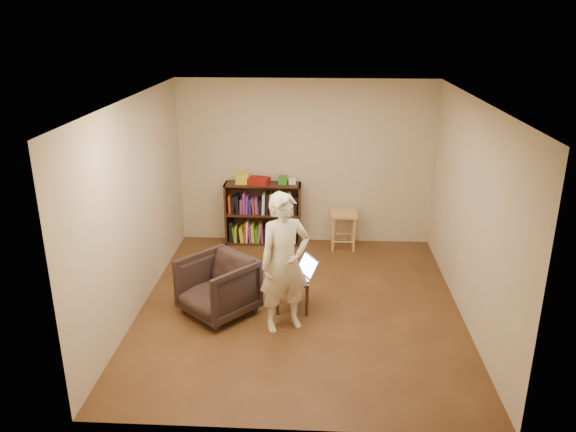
# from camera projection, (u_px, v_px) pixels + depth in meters

# --- Properties ---
(floor) EXTENTS (4.50, 4.50, 0.00)m
(floor) POSITION_uv_depth(u_px,v_px,m) (300.00, 306.00, 7.13)
(floor) COLOR #462A16
(floor) RESTS_ON ground
(ceiling) EXTENTS (4.50, 4.50, 0.00)m
(ceiling) POSITION_uv_depth(u_px,v_px,m) (302.00, 100.00, 6.24)
(ceiling) COLOR silver
(ceiling) RESTS_ON wall_back
(wall_back) EXTENTS (4.00, 0.00, 4.00)m
(wall_back) POSITION_uv_depth(u_px,v_px,m) (305.00, 163.00, 8.80)
(wall_back) COLOR beige
(wall_back) RESTS_ON floor
(wall_left) EXTENTS (0.00, 4.50, 4.50)m
(wall_left) POSITION_uv_depth(u_px,v_px,m) (136.00, 207.00, 6.79)
(wall_left) COLOR beige
(wall_left) RESTS_ON floor
(wall_right) EXTENTS (0.00, 4.50, 4.50)m
(wall_right) POSITION_uv_depth(u_px,v_px,m) (471.00, 213.00, 6.58)
(wall_right) COLOR beige
(wall_right) RESTS_ON floor
(bookshelf) EXTENTS (1.20, 0.30, 1.00)m
(bookshelf) POSITION_uv_depth(u_px,v_px,m) (263.00, 217.00, 8.98)
(bookshelf) COLOR black
(bookshelf) RESTS_ON floor
(box_yellow) EXTENTS (0.21, 0.16, 0.17)m
(box_yellow) POSITION_uv_depth(u_px,v_px,m) (243.00, 179.00, 8.74)
(box_yellow) COLOR #CDD125
(box_yellow) RESTS_ON bookshelf
(red_cloth) EXTENTS (0.36, 0.30, 0.10)m
(red_cloth) POSITION_uv_depth(u_px,v_px,m) (259.00, 181.00, 8.73)
(red_cloth) COLOR maroon
(red_cloth) RESTS_ON bookshelf
(box_green) EXTENTS (0.13, 0.13, 0.13)m
(box_green) POSITION_uv_depth(u_px,v_px,m) (283.00, 180.00, 8.74)
(box_green) COLOR #2D8022
(box_green) RESTS_ON bookshelf
(box_white) EXTENTS (0.12, 0.12, 0.09)m
(box_white) POSITION_uv_depth(u_px,v_px,m) (292.00, 181.00, 8.75)
(box_white) COLOR white
(box_white) RESTS_ON bookshelf
(stool) EXTENTS (0.41, 0.41, 0.59)m
(stool) POSITION_uv_depth(u_px,v_px,m) (344.00, 219.00, 8.77)
(stool) COLOR tan
(stool) RESTS_ON floor
(armchair) EXTENTS (1.11, 1.11, 0.73)m
(armchair) POSITION_uv_depth(u_px,v_px,m) (218.00, 286.00, 6.85)
(armchair) COLOR #322521
(armchair) RESTS_ON floor
(side_table) EXTENTS (0.41, 0.41, 0.42)m
(side_table) POSITION_uv_depth(u_px,v_px,m) (293.00, 283.00, 6.97)
(side_table) COLOR black
(side_table) RESTS_ON floor
(laptop) EXTENTS (0.52, 0.51, 0.25)m
(laptop) POSITION_uv_depth(u_px,v_px,m) (299.00, 273.00, 6.94)
(laptop) COLOR silver
(laptop) RESTS_ON side_table
(person) EXTENTS (0.72, 0.62, 1.66)m
(person) POSITION_uv_depth(u_px,v_px,m) (285.00, 263.00, 6.39)
(person) COLOR beige
(person) RESTS_ON floor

